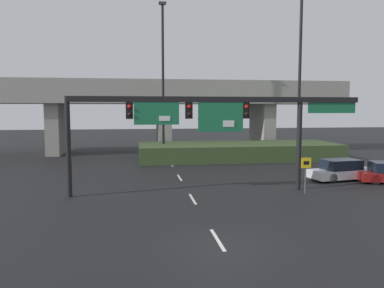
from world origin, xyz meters
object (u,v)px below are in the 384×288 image
(signal_gantry, at_px, (210,114))
(highway_light_pole_near, at_px, (163,78))
(speed_limit_sign, at_px, (306,170))
(parked_sedan_near_right, at_px, (342,170))
(highway_light_pole_far, at_px, (300,55))

(signal_gantry, height_order, highway_light_pole_near, highway_light_pole_near)
(speed_limit_sign, relative_size, highway_light_pole_near, 0.14)
(signal_gantry, distance_m, speed_limit_sign, 6.43)
(highway_light_pole_near, bearing_deg, parked_sedan_near_right, -46.83)
(speed_limit_sign, bearing_deg, signal_gantry, 168.61)
(highway_light_pole_far, height_order, parked_sedan_near_right, highway_light_pole_far)
(speed_limit_sign, height_order, highway_light_pole_far, highway_light_pole_far)
(highway_light_pole_far, bearing_deg, speed_limit_sign, -111.35)
(speed_limit_sign, relative_size, highway_light_pole_far, 0.12)
(signal_gantry, bearing_deg, parked_sedan_near_right, 14.49)
(signal_gantry, height_order, speed_limit_sign, signal_gantry)
(signal_gantry, bearing_deg, highway_light_pole_far, 41.68)
(speed_limit_sign, distance_m, highway_light_pole_far, 12.58)
(speed_limit_sign, distance_m, parked_sedan_near_right, 5.79)
(highway_light_pole_far, bearing_deg, signal_gantry, -138.32)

